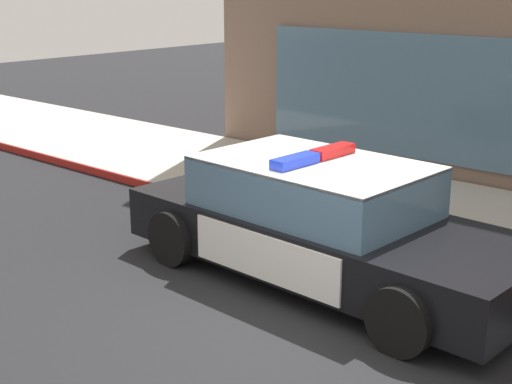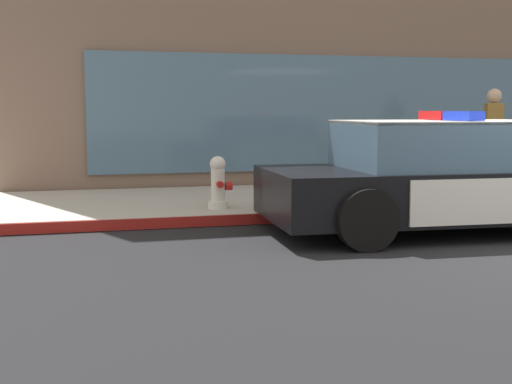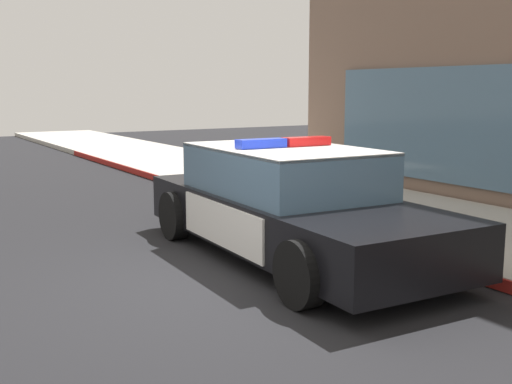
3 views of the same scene
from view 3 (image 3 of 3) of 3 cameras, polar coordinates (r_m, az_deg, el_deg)
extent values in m
plane|color=black|center=(6.84, -1.89, -8.59)|extent=(48.00, 48.00, 0.00)
cube|color=#B2ADA3|center=(9.40, 19.92, -3.70)|extent=(48.00, 3.38, 0.15)
cube|color=maroon|center=(8.17, 12.39, -5.28)|extent=(28.80, 0.04, 0.14)
cube|color=black|center=(7.90, 3.27, -2.40)|extent=(4.98, 2.07, 0.60)
cube|color=silver|center=(6.63, 10.57, -3.39)|extent=(1.75, 1.89, 0.05)
cube|color=silver|center=(9.35, -2.36, 0.47)|extent=(1.45, 1.88, 0.05)
cube|color=silver|center=(8.51, 8.28, -1.63)|extent=(2.06, 0.12, 0.51)
cube|color=silver|center=(7.54, -3.21, -2.98)|extent=(2.06, 0.12, 0.51)
cube|color=yellow|center=(8.52, 8.37, -1.62)|extent=(0.22, 0.02, 0.26)
cube|color=slate|center=(7.97, 2.55, 1.87)|extent=(2.62, 1.78, 0.60)
cube|color=silver|center=(7.94, 2.57, 3.94)|extent=(2.62, 1.78, 0.04)
cube|color=red|center=(8.11, 4.59, 4.60)|extent=(0.23, 0.64, 0.11)
cube|color=blue|center=(7.76, 0.46, 4.42)|extent=(0.23, 0.64, 0.11)
cylinder|color=black|center=(7.28, 16.42, -5.08)|extent=(0.69, 0.25, 0.68)
cylinder|color=black|center=(6.13, 4.00, -7.42)|extent=(0.69, 0.25, 0.68)
cylinder|color=black|center=(9.76, 2.79, -1.08)|extent=(0.69, 0.25, 0.68)
cylinder|color=black|center=(8.94, -7.39, -2.13)|extent=(0.69, 0.25, 0.68)
cylinder|color=silver|center=(11.13, 2.40, -0.52)|extent=(0.28, 0.28, 0.10)
cylinder|color=silver|center=(11.09, 2.41, 0.88)|extent=(0.19, 0.19, 0.45)
sphere|color=silver|center=(11.05, 2.42, 2.38)|extent=(0.22, 0.22, 0.22)
cylinder|color=#B21E19|center=(11.04, 2.43, 2.77)|extent=(0.06, 0.06, 0.05)
cylinder|color=#B21E19|center=(11.00, 1.79, 0.94)|extent=(0.09, 0.10, 0.09)
cylinder|color=#B21E19|center=(11.17, 3.03, 1.05)|extent=(0.09, 0.10, 0.09)
cylinder|color=#B21E19|center=(10.97, 2.85, 0.69)|extent=(0.10, 0.12, 0.12)
camera|label=1|loc=(3.01, -86.91, 25.94)|focal=51.67mm
camera|label=2|loc=(11.51, -47.82, 3.34)|focal=48.67mm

